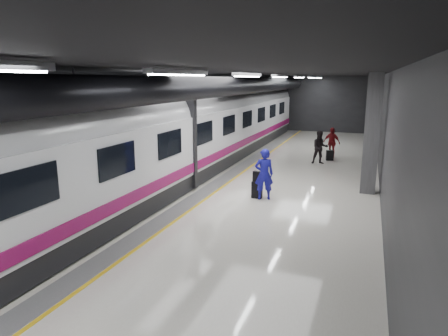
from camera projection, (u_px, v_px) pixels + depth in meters
The scene contains 9 objects.
ground at pixel (239, 195), 15.03m from camera, with size 40.00×40.00×0.00m, color silver.
platform_hall at pixel (240, 98), 15.23m from camera, with size 10.02×40.02×4.51m.
train at pixel (160, 136), 15.66m from camera, with size 3.05×38.00×4.05m.
traveler_main at pixel (264, 174), 14.29m from camera, with size 0.68×0.44×1.85m, color #1D17AC.
suitcase_main at pixel (257, 190), 14.58m from camera, with size 0.38×0.24×0.61m, color black.
shoulder_bag at pixel (257, 176), 14.47m from camera, with size 0.28×0.15×0.38m, color black.
traveler_far_a at pixel (320, 147), 20.34m from camera, with size 0.83×0.64×1.70m, color black.
traveler_far_b at pixel (332, 142), 22.08m from camera, with size 0.97×0.41×1.66m, color maroon.
suitcase_far at pixel (330, 155), 21.34m from camera, with size 0.37×0.24×0.54m, color black.
Camera 1 is at (4.41, -13.77, 4.25)m, focal length 32.00 mm.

